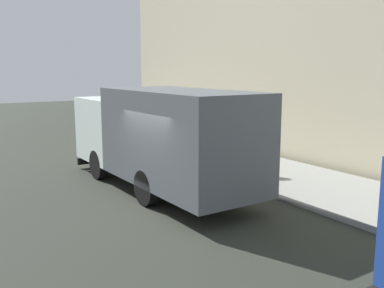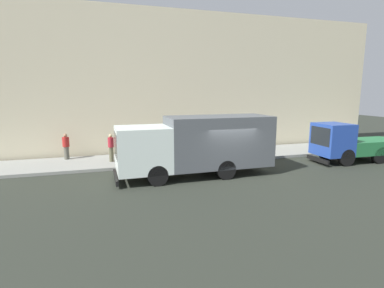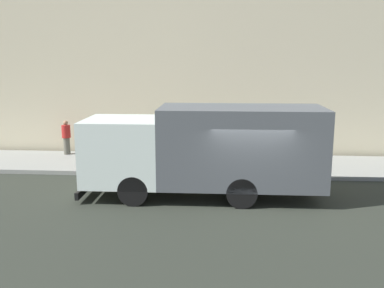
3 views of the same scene
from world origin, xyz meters
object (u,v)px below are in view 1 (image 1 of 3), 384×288
object	(u,v)px
pedestrian_walking	(194,138)
traffic_cone_orange	(186,150)
street_sign_post	(220,127)
pedestrian_standing	(192,130)
pedestrian_third	(187,123)
large_utility_truck	(159,135)

from	to	relation	value
pedestrian_walking	traffic_cone_orange	distance (m)	0.85
pedestrian_walking	traffic_cone_orange	xyz separation A→B (m)	(0.03, 0.62, -0.58)
pedestrian_walking	traffic_cone_orange	world-z (taller)	pedestrian_walking
street_sign_post	pedestrian_standing	bearing A→B (deg)	72.28
pedestrian_third	street_sign_post	distance (m)	6.63
large_utility_truck	street_sign_post	size ratio (longest dim) A/B	3.19
traffic_cone_orange	large_utility_truck	bearing A→B (deg)	-133.83
pedestrian_standing	pedestrian_third	distance (m)	2.98
pedestrian_standing	street_sign_post	distance (m)	3.70
pedestrian_standing	street_sign_post	size ratio (longest dim) A/B	0.66
pedestrian_standing	street_sign_post	bearing A→B (deg)	-19.08
street_sign_post	large_utility_truck	bearing A→B (deg)	-166.30
pedestrian_third	pedestrian_walking	bearing A→B (deg)	-8.24
pedestrian_standing	large_utility_truck	bearing A→B (deg)	-44.10
large_utility_truck	traffic_cone_orange	bearing A→B (deg)	45.54
traffic_cone_orange	street_sign_post	xyz separation A→B (m)	(0.00, -2.16, 1.16)
pedestrian_walking	large_utility_truck	bearing A→B (deg)	76.66
pedestrian_standing	pedestrian_third	size ratio (longest dim) A/B	1.04
large_utility_truck	pedestrian_third	bearing A→B (deg)	51.46
pedestrian_walking	pedestrian_third	size ratio (longest dim) A/B	1.06
street_sign_post	pedestrian_walking	bearing A→B (deg)	90.99
large_utility_truck	pedestrian_third	xyz separation A→B (m)	(5.26, 6.75, -0.68)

